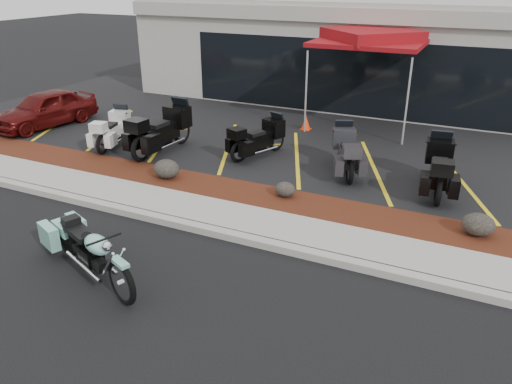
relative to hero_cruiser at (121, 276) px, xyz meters
The scene contains 18 objects.
ground 1.83m from the hero_cruiser, 83.57° to the left, with size 90.00×90.00×0.00m, color black.
curb 2.69m from the hero_cruiser, 85.75° to the left, with size 24.00×0.25×0.15m, color gray.
sidewalk 3.38m from the hero_cruiser, 86.63° to the left, with size 24.00×1.20×0.15m, color gray.
mulch_bed 4.57m from the hero_cruiser, 87.52° to the left, with size 24.00×1.20×0.16m, color black.
upper_lot 9.96m from the hero_cruiser, 88.87° to the left, with size 26.00×9.60×0.15m, color black.
dealership_building 16.28m from the hero_cruiser, 89.31° to the left, with size 18.00×8.16×4.00m.
boulder_left 5.01m from the hero_cruiser, 116.45° to the left, with size 0.68×0.57×0.48m, color black.
boulder_mid 4.79m from the hero_cruiser, 79.13° to the left, with size 0.49×0.41×0.35m, color black.
boulder_right 6.84m from the hero_cruiser, 42.37° to the left, with size 0.64×0.53×0.45m, color black.
hero_cruiser is the anchor object (origin of this frame).
touring_white 8.44m from the hero_cruiser, 128.78° to the left, with size 1.94×0.74×1.13m, color silver, non-canonical shape.
touring_black_front 7.78m from the hero_cruiser, 115.95° to the left, with size 2.47×0.94×1.44m, color black, non-canonical shape.
touring_black_mid 7.64m from the hero_cruiser, 94.22° to the left, with size 1.98×0.76×1.15m, color black, non-canonical shape.
touring_grey 7.61m from the hero_cruiser, 78.99° to the left, with size 2.08×0.79×1.21m, color #2D2D32, non-canonical shape.
touring_black_rear 8.29m from the hero_cruiser, 61.62° to the left, with size 2.22×0.85×1.29m, color black, non-canonical shape.
parked_car 10.86m from the hero_cruiser, 142.18° to the left, with size 1.41×3.50×1.19m, color #4B0B0A.
traffic_cone 10.02m from the hero_cruiser, 92.92° to the left, with size 0.31×0.31×0.46m, color #F73708.
popup_canopy 11.66m from the hero_cruiser, 84.46° to the left, with size 3.48×3.48×3.13m.
Camera 1 is at (4.60, -6.90, 4.97)m, focal length 35.00 mm.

